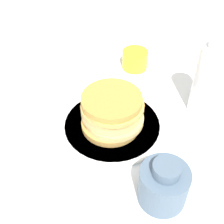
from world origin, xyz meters
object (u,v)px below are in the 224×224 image
(water_bottle_mid, at_px, (206,80))
(juice_glass, at_px, (135,60))
(plate, at_px, (112,125))
(water_bottle_near, at_px, (65,33))
(pancake_stack, at_px, (112,111))
(cream_jug, at_px, (164,184))

(water_bottle_mid, bearing_deg, juice_glass, 79.27)
(plate, xyz_separation_m, water_bottle_near, (0.12, 0.27, 0.11))
(pancake_stack, relative_size, water_bottle_mid, 0.74)
(cream_jug, relative_size, water_bottle_mid, 0.52)
(juice_glass, bearing_deg, pancake_stack, -156.67)
(pancake_stack, bearing_deg, cream_jug, -114.01)
(juice_glass, bearing_deg, plate, -156.63)
(cream_jug, bearing_deg, water_bottle_near, 66.00)
(plate, height_order, juice_glass, juice_glass)
(pancake_stack, bearing_deg, water_bottle_near, 66.01)
(juice_glass, height_order, water_bottle_mid, water_bottle_mid)
(cream_jug, bearing_deg, water_bottle_mid, 12.30)
(juice_glass, xyz_separation_m, water_bottle_near, (-0.13, 0.17, 0.09))
(cream_jug, bearing_deg, pancake_stack, 65.99)
(pancake_stack, xyz_separation_m, juice_glass, (0.25, 0.11, -0.03))
(juice_glass, bearing_deg, water_bottle_near, 127.25)
(juice_glass, distance_m, water_bottle_mid, 0.26)
(plate, height_order, pancake_stack, pancake_stack)
(pancake_stack, xyz_separation_m, water_bottle_mid, (0.20, -0.14, 0.04))
(water_bottle_mid, bearing_deg, water_bottle_near, 100.80)
(water_bottle_near, bearing_deg, juice_glass, -52.75)
(plate, xyz_separation_m, cream_jug, (-0.09, -0.20, 0.04))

